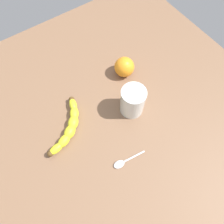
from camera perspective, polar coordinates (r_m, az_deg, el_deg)
The scene contains 5 objects.
wooden_tabletop at distance 74.08cm, azimuth -0.64°, elevation -5.11°, with size 120.00×120.00×3.00cm, color brown.
banana at distance 72.65cm, azimuth -11.63°, elevation -3.89°, with size 15.81×17.77×3.47cm.
smoothie_glass at distance 71.73cm, azimuth 5.56°, elevation 2.79°, with size 8.33×8.33×11.14cm.
orange_fruit at distance 81.40cm, azimuth 3.35°, elevation 12.07°, with size 7.60×7.60×7.60cm, color orange.
teaspoon at distance 68.91cm, azimuth 2.44°, elevation -13.72°, with size 2.88×11.29×0.80cm.
Camera 1 is at (22.40, -14.32, 70.65)cm, focal length 33.77 mm.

